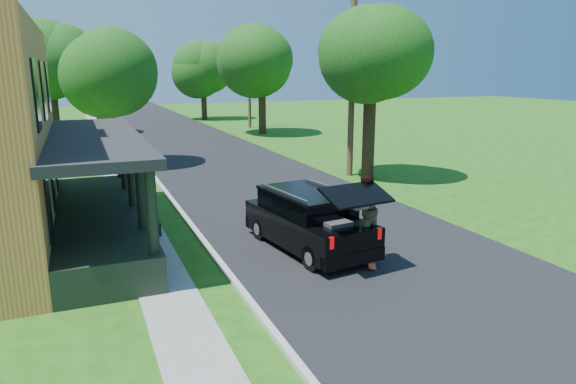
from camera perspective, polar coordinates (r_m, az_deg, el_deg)
name	(u,v)px	position (r m, az deg, el deg)	size (l,w,h in m)	color
ground	(402,274)	(13.24, 12.60, -8.89)	(140.00, 140.00, 0.00)	#234F0F
street	(209,155)	(31.22, -8.72, 4.09)	(8.00, 120.00, 0.02)	black
curb	(140,159)	(30.54, -16.13, 3.52)	(0.15, 120.00, 0.12)	#AFAFAA
sidewalk	(111,161)	(30.42, -19.03, 3.28)	(1.30, 120.00, 0.03)	gray
front_walk	(1,248)	(16.89, -29.23, -5.42)	(6.50, 1.20, 0.03)	gray
black_suv	(309,220)	(14.42, 2.31, -3.15)	(2.42, 4.95, 2.22)	black
skateboarder	(365,208)	(13.30, 8.52, -1.80)	(1.01, 0.89, 1.74)	black
skateboard	(370,256)	(13.41, 9.10, -7.02)	(0.41, 0.65, 0.63)	#982D0D
tree_left_mid	(97,76)	(28.24, -20.41, 11.97)	(4.78, 4.74, 7.04)	black
tree_left_far	(49,54)	(43.88, -25.05, 13.77)	(6.67, 6.50, 9.47)	black
tree_right_near	(370,60)	(24.44, 9.12, 14.24)	(5.79, 5.34, 7.84)	black
tree_right_mid	(261,55)	(41.21, -3.02, 14.94)	(6.46, 6.49, 9.25)	black
tree_right_far	(202,64)	(53.86, -9.51, 13.80)	(6.19, 6.38, 8.29)	black
utility_pole_near	(352,76)	(24.51, 7.15, 12.71)	(1.76, 0.36, 9.11)	#463220
utility_pole_far	(249,76)	(45.80, -4.35, 12.72)	(1.64, 0.27, 8.64)	#463220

